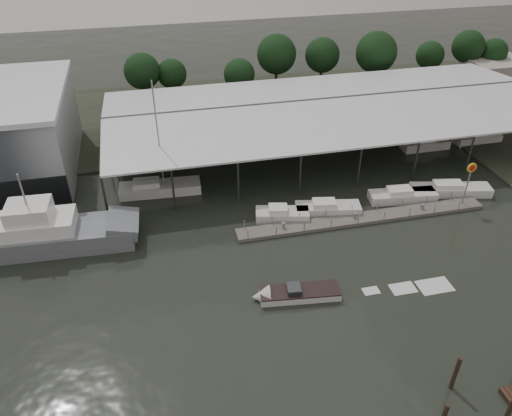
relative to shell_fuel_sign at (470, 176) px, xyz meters
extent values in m
plane|color=black|center=(-27.00, -9.99, -3.93)|extent=(200.00, 200.00, 0.00)
cube|color=#353A2B|center=(-27.00, 32.01, -3.83)|extent=(140.00, 30.00, 0.30)
cube|color=#2D2F32|center=(-10.00, 18.01, 2.84)|extent=(58.00, 0.40, 0.30)
cylinder|color=#2D2F32|center=(-39.00, 6.51, -1.18)|extent=(0.24, 0.24, 5.50)
cylinder|color=#2D2F32|center=(-39.00, 29.51, -1.18)|extent=(0.24, 0.24, 5.50)
cylinder|color=#2D2F32|center=(19.00, 29.51, -1.18)|extent=(0.24, 0.24, 5.50)
cube|color=#615D56|center=(-12.00, 0.01, -3.73)|extent=(28.00, 2.00, 0.40)
cylinder|color=gray|center=(-25.00, -0.89, -3.13)|extent=(0.10, 0.10, 1.20)
cylinder|color=gray|center=(1.00, 0.91, -3.13)|extent=(0.10, 0.10, 1.20)
cube|color=gray|center=(-13.00, 0.01, -3.23)|extent=(0.30, 0.30, 0.70)
cylinder|color=gray|center=(0.00, 0.01, -1.43)|extent=(0.16, 0.16, 5.00)
cylinder|color=yellow|center=(0.00, 0.01, 1.07)|extent=(1.10, 0.12, 1.10)
cylinder|color=red|center=(0.00, -0.06, 1.07)|extent=(0.70, 0.05, 0.70)
cube|color=#A29C8E|center=(28.00, 35.01, -1.93)|extent=(10.00, 8.00, 4.00)
cube|color=slate|center=(-44.75, 2.83, -3.03)|extent=(17.24, 5.54, 2.40)
cube|color=slate|center=(-37.27, 2.46, -2.03)|extent=(3.47, 4.67, 1.81)
cube|color=silver|center=(-45.77, 2.88, -1.24)|extent=(8.19, 4.30, 1.80)
cube|color=silver|center=(-45.77, 2.88, 0.47)|extent=(4.25, 3.54, 1.61)
cylinder|color=gray|center=(-45.77, 2.88, 2.87)|extent=(0.18, 0.18, 3.50)
cube|color=silver|center=(-33.08, 10.60, -3.43)|extent=(9.55, 3.13, 1.40)
cube|color=silver|center=(-34.59, 10.69, -2.53)|extent=(3.11, 1.96, 0.80)
cylinder|color=gray|center=(-32.61, 10.57, 3.42)|extent=(0.16, 0.16, 12.66)
cylinder|color=gray|center=(-34.31, 10.67, -2.03)|extent=(3.50, 0.32, 0.12)
cube|color=silver|center=(-22.21, -9.80, -3.58)|extent=(7.31, 2.83, 0.90)
cone|color=silver|center=(-25.68, -9.39, -3.58)|extent=(1.82, 2.17, 2.00)
cube|color=black|center=(-22.21, -9.80, -3.18)|extent=(7.32, 2.89, 0.12)
cube|color=#2D2F32|center=(-22.78, -9.73, -2.93)|extent=(1.36, 1.53, 0.50)
cube|color=silver|center=(-15.69, -10.57, -3.91)|extent=(2.30, 1.50, 0.04)
cube|color=silver|center=(-12.72, -10.93, -3.91)|extent=(3.10, 2.00, 0.04)
cube|color=silver|center=(-9.74, -11.28, -3.91)|extent=(3.90, 2.50, 0.04)
cube|color=silver|center=(-20.52, 2.20, -3.43)|extent=(6.10, 3.41, 1.10)
cube|color=silver|center=(-21.02, 2.20, -2.63)|extent=(2.32, 2.01, 0.70)
cube|color=silver|center=(-15.28, 2.16, -3.43)|extent=(7.42, 3.48, 1.10)
cube|color=silver|center=(-15.78, 2.16, -2.63)|extent=(2.75, 2.04, 0.70)
cube|color=silver|center=(-5.99, 2.74, -3.43)|extent=(7.92, 3.07, 1.10)
cube|color=silver|center=(-6.49, 2.74, -2.63)|extent=(2.87, 1.90, 0.70)
cube|color=silver|center=(0.08, 2.67, -3.43)|extent=(9.53, 4.13, 1.10)
cube|color=silver|center=(-0.42, 2.67, -2.63)|extent=(3.51, 2.26, 0.70)
cylinder|color=#2D2216|center=(-12.10, -24.73, -3.02)|extent=(0.32, 0.32, 3.02)
cylinder|color=#2D2216|center=(-14.17, -21.38, -2.60)|extent=(0.32, 0.32, 3.85)
cylinder|color=#312416|center=(-33.50, 38.05, -1.90)|extent=(0.50, 0.50, 4.04)
sphere|color=#163516|center=(-33.50, 38.05, 1.73)|extent=(5.66, 5.66, 5.66)
cylinder|color=#312416|center=(-28.92, 38.51, -2.24)|extent=(0.50, 0.50, 3.38)
sphere|color=#163516|center=(-28.92, 38.51, 0.80)|extent=(4.73, 4.73, 4.73)
cylinder|color=#312416|center=(-18.55, 35.32, -2.17)|extent=(0.50, 0.50, 3.52)
sphere|color=#163516|center=(-18.55, 35.32, 1.00)|extent=(4.93, 4.93, 4.93)
cylinder|color=#312416|center=(-11.46, 39.06, -1.60)|extent=(0.50, 0.50, 4.65)
sphere|color=#163516|center=(-11.46, 39.06, 2.59)|extent=(6.51, 6.51, 6.51)
cylinder|color=#312416|center=(-3.45, 39.06, -1.85)|extent=(0.50, 0.50, 4.16)
sphere|color=#163516|center=(-3.45, 39.06, 1.90)|extent=(5.82, 5.82, 5.82)
cylinder|color=#312416|center=(4.67, 35.55, -1.51)|extent=(0.50, 0.50, 4.83)
sphere|color=#163516|center=(4.67, 35.55, 2.84)|extent=(6.77, 6.77, 6.77)
cylinder|color=#312416|center=(16.09, 37.75, -2.20)|extent=(0.50, 0.50, 3.46)
sphere|color=#163516|center=(16.09, 37.75, 0.92)|extent=(4.85, 4.85, 4.85)
cylinder|color=#312416|center=(23.79, 38.43, -1.90)|extent=(0.50, 0.50, 4.06)
sphere|color=#163516|center=(23.79, 38.43, 1.76)|extent=(5.68, 5.68, 5.68)
cylinder|color=#312416|center=(28.26, 37.04, -2.22)|extent=(0.50, 0.50, 3.42)
sphere|color=#163516|center=(28.26, 37.04, 0.86)|extent=(4.79, 4.79, 4.79)
camera|label=1|loc=(-33.31, -40.60, 27.55)|focal=35.00mm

